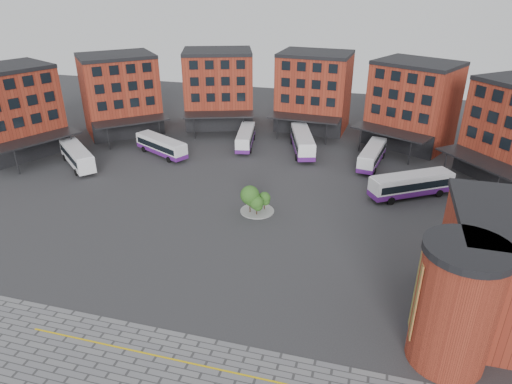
% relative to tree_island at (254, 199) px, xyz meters
% --- Properties ---
extents(ground, '(160.00, 160.00, 0.00)m').
position_rel_tree_island_xyz_m(ground, '(-1.77, -11.50, -1.96)').
color(ground, '#28282B').
rests_on(ground, ground).
extents(yellow_line, '(26.00, 0.15, 0.02)m').
position_rel_tree_island_xyz_m(yellow_line, '(0.23, -25.50, -1.93)').
color(yellow_line, gold).
rests_on(yellow_line, paving_zone).
extents(main_building, '(94.14, 42.48, 14.60)m').
position_rel_tree_island_xyz_m(main_building, '(-6.54, 26.75, 5.27)').
color(main_building, maroon).
rests_on(main_building, ground).
extents(tree_island, '(4.40, 4.40, 3.75)m').
position_rel_tree_island_xyz_m(tree_island, '(0.00, 0.00, 0.00)').
color(tree_island, gray).
rests_on(tree_island, ground).
extents(bus_a, '(10.25, 9.35, 3.20)m').
position_rel_tree_island_xyz_m(bus_a, '(-31.29, 7.69, -0.06)').
color(bus_a, white).
rests_on(bus_a, ground).
extents(bus_b, '(10.88, 7.32, 3.09)m').
position_rel_tree_island_xyz_m(bus_b, '(-20.58, 15.62, -0.29)').
color(bus_b, white).
rests_on(bus_b, ground).
extents(bus_c, '(4.31, 10.90, 2.99)m').
position_rel_tree_island_xyz_m(bus_c, '(-8.18, 23.58, -0.34)').
color(bus_c, white).
rests_on(bus_c, ground).
extents(bus_d, '(6.30, 12.63, 3.48)m').
position_rel_tree_island_xyz_m(bus_d, '(2.01, 23.41, -0.08)').
color(bus_d, white).
rests_on(bus_d, ground).
extents(bus_e, '(4.22, 11.17, 3.07)m').
position_rel_tree_island_xyz_m(bus_e, '(13.77, 20.60, -0.29)').
color(bus_e, white).
rests_on(bus_e, ground).
extents(bus_f, '(11.47, 8.72, 3.35)m').
position_rel_tree_island_xyz_m(bus_f, '(19.41, 10.25, -0.15)').
color(bus_f, white).
rests_on(bus_f, ground).
extents(blue_car, '(4.43, 1.67, 1.44)m').
position_rel_tree_island_xyz_m(blue_car, '(20.99, -16.37, -1.24)').
color(blue_car, '#0B1A93').
rests_on(blue_car, ground).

